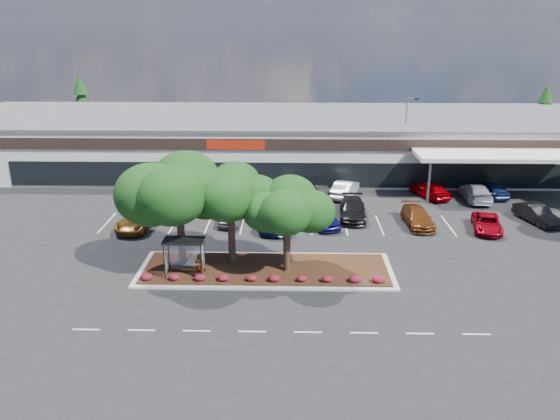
{
  "coord_description": "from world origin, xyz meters",
  "views": [
    {
      "loc": [
        -0.19,
        -31.2,
        16.86
      ],
      "look_at": [
        -1.12,
        9.81,
        2.6
      ],
      "focal_mm": 35.0,
      "sensor_mm": 36.0,
      "label": 1
    }
  ],
  "objects_px": {
    "car_0": "(146,210)",
    "light_pole": "(405,144)",
    "car_1": "(138,219)",
    "survey_stake": "(500,299)"
  },
  "relations": [
    {
      "from": "car_1",
      "to": "light_pole",
      "type": "bearing_deg",
      "value": 37.36
    },
    {
      "from": "light_pole",
      "to": "survey_stake",
      "type": "xyz_separation_m",
      "value": [
        0.46,
        -29.0,
        -3.39
      ]
    },
    {
      "from": "survey_stake",
      "to": "car_0",
      "type": "relative_size",
      "value": 0.26
    },
    {
      "from": "survey_stake",
      "to": "car_1",
      "type": "relative_size",
      "value": 0.18
    },
    {
      "from": "car_0",
      "to": "car_1",
      "type": "height_order",
      "value": "car_1"
    },
    {
      "from": "survey_stake",
      "to": "car_0",
      "type": "xyz_separation_m",
      "value": [
        -26.05,
        16.15,
        0.01
      ]
    },
    {
      "from": "light_pole",
      "to": "car_0",
      "type": "height_order",
      "value": "light_pole"
    },
    {
      "from": "car_0",
      "to": "light_pole",
      "type": "bearing_deg",
      "value": 50.66
    },
    {
      "from": "survey_stake",
      "to": "car_1",
      "type": "distance_m",
      "value": 29.25
    },
    {
      "from": "light_pole",
      "to": "car_1",
      "type": "bearing_deg",
      "value": -148.53
    }
  ]
}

